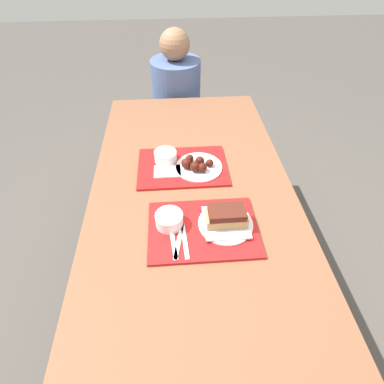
{
  "coord_description": "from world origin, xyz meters",
  "views": [
    {
      "loc": [
        -0.07,
        -0.97,
        1.69
      ],
      "look_at": [
        -0.01,
        -0.04,
        0.81
      ],
      "focal_mm": 28.0,
      "sensor_mm": 36.0,
      "label": 1
    }
  ],
  "objects_px": {
    "bowl_coleslaw_far": "(165,156)",
    "tray_near": "(203,229)",
    "tray_far": "(182,167)",
    "brisket_sandwich_plate": "(226,219)",
    "bowl_coleslaw_near": "(169,219)",
    "wings_plate_far": "(197,165)",
    "person_seated_across": "(176,90)"
  },
  "relations": [
    {
      "from": "tray_near",
      "to": "person_seated_across",
      "type": "bearing_deg",
      "value": 92.48
    },
    {
      "from": "bowl_coleslaw_far",
      "to": "tray_near",
      "type": "bearing_deg",
      "value": -72.14
    },
    {
      "from": "bowl_coleslaw_far",
      "to": "wings_plate_far",
      "type": "xyz_separation_m",
      "value": [
        0.15,
        -0.07,
        -0.01
      ]
    },
    {
      "from": "brisket_sandwich_plate",
      "to": "wings_plate_far",
      "type": "bearing_deg",
      "value": 103.03
    },
    {
      "from": "tray_far",
      "to": "tray_near",
      "type": "bearing_deg",
      "value": -81.16
    },
    {
      "from": "wings_plate_far",
      "to": "person_seated_across",
      "type": "xyz_separation_m",
      "value": [
        -0.07,
        0.98,
        -0.07
      ]
    },
    {
      "from": "tray_near",
      "to": "bowl_coleslaw_near",
      "type": "distance_m",
      "value": 0.14
    },
    {
      "from": "brisket_sandwich_plate",
      "to": "tray_far",
      "type": "bearing_deg",
      "value": 111.7
    },
    {
      "from": "tray_near",
      "to": "bowl_coleslaw_far",
      "type": "relative_size",
      "value": 3.95
    },
    {
      "from": "bowl_coleslaw_near",
      "to": "wings_plate_far",
      "type": "relative_size",
      "value": 0.48
    },
    {
      "from": "tray_far",
      "to": "brisket_sandwich_plate",
      "type": "bearing_deg",
      "value": -68.3
    },
    {
      "from": "tray_near",
      "to": "tray_far",
      "type": "xyz_separation_m",
      "value": [
        -0.06,
        0.39,
        0.0
      ]
    },
    {
      "from": "tray_near",
      "to": "tray_far",
      "type": "bearing_deg",
      "value": 98.84
    },
    {
      "from": "bowl_coleslaw_near",
      "to": "brisket_sandwich_plate",
      "type": "distance_m",
      "value": 0.22
    },
    {
      "from": "tray_far",
      "to": "brisket_sandwich_plate",
      "type": "relative_size",
      "value": 1.98
    },
    {
      "from": "bowl_coleslaw_far",
      "to": "person_seated_across",
      "type": "distance_m",
      "value": 0.91
    },
    {
      "from": "tray_near",
      "to": "tray_far",
      "type": "height_order",
      "value": "same"
    },
    {
      "from": "bowl_coleslaw_near",
      "to": "tray_far",
      "type": "bearing_deg",
      "value": 79.2
    },
    {
      "from": "bowl_coleslaw_near",
      "to": "wings_plate_far",
      "type": "xyz_separation_m",
      "value": [
        0.14,
        0.34,
        -0.01
      ]
    },
    {
      "from": "brisket_sandwich_plate",
      "to": "person_seated_across",
      "type": "distance_m",
      "value": 1.34
    },
    {
      "from": "person_seated_across",
      "to": "bowl_coleslaw_near",
      "type": "bearing_deg",
      "value": -93.16
    },
    {
      "from": "bowl_coleslaw_near",
      "to": "person_seated_across",
      "type": "bearing_deg",
      "value": 86.84
    },
    {
      "from": "tray_far",
      "to": "bowl_coleslaw_near",
      "type": "bearing_deg",
      "value": -100.8
    },
    {
      "from": "tray_near",
      "to": "brisket_sandwich_plate",
      "type": "bearing_deg",
      "value": 7.57
    },
    {
      "from": "brisket_sandwich_plate",
      "to": "wings_plate_far",
      "type": "relative_size",
      "value": 0.97
    },
    {
      "from": "tray_near",
      "to": "bowl_coleslaw_far",
      "type": "height_order",
      "value": "bowl_coleslaw_far"
    },
    {
      "from": "tray_near",
      "to": "wings_plate_far",
      "type": "distance_m",
      "value": 0.37
    },
    {
      "from": "bowl_coleslaw_far",
      "to": "person_seated_across",
      "type": "height_order",
      "value": "person_seated_across"
    },
    {
      "from": "bowl_coleslaw_near",
      "to": "person_seated_across",
      "type": "xyz_separation_m",
      "value": [
        0.07,
        1.32,
        -0.09
      ]
    },
    {
      "from": "bowl_coleslaw_far",
      "to": "wings_plate_far",
      "type": "bearing_deg",
      "value": -25.03
    },
    {
      "from": "tray_far",
      "to": "wings_plate_far",
      "type": "bearing_deg",
      "value": -19.7
    },
    {
      "from": "wings_plate_far",
      "to": "tray_far",
      "type": "bearing_deg",
      "value": 160.3
    }
  ]
}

